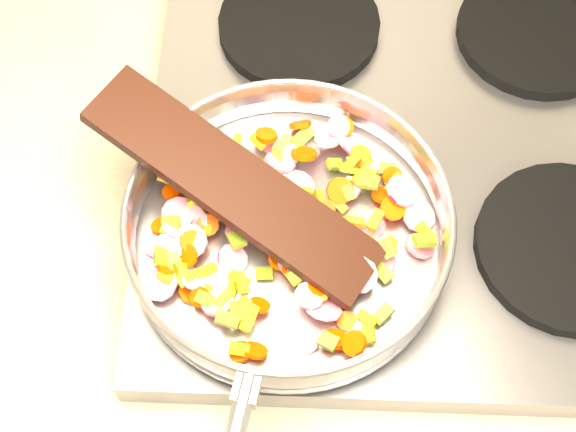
{
  "coord_description": "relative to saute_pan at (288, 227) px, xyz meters",
  "views": [
    {
      "loc": [
        -0.83,
        1.16,
        1.67
      ],
      "look_at": [
        -0.84,
        1.52,
        1.01
      ],
      "focal_mm": 50.0,
      "sensor_mm": 36.0,
      "label": 1
    }
  ],
  "objects": [
    {
      "name": "wooden_spatula",
      "position": [
        -0.05,
        0.03,
        0.03
      ],
      "size": [
        0.3,
        0.22,
        0.08
      ],
      "primitive_type": "cube",
      "rotation": [
        0.0,
        -0.22,
        2.6
      ],
      "color": "black",
      "rests_on": "saute_pan"
    },
    {
      "name": "grate_bl",
      "position": [
        0.0,
        0.29,
        -0.04
      ],
      "size": [
        0.19,
        0.19,
        0.02
      ],
      "primitive_type": "cylinder",
      "color": "black",
      "rests_on": "cooktop"
    },
    {
      "name": "grate_fr",
      "position": [
        0.28,
        0.01,
        -0.04
      ],
      "size": [
        0.19,
        0.19,
        0.02
      ],
      "primitive_type": "cylinder",
      "color": "black",
      "rests_on": "cooktop"
    },
    {
      "name": "saute_pan",
      "position": [
        0.0,
        0.0,
        0.0
      ],
      "size": [
        0.36,
        0.52,
        0.06
      ],
      "rotation": [
        0.0,
        0.0,
        -0.17
      ],
      "color": "#9E9EA5",
      "rests_on": "grate_fl"
    },
    {
      "name": "grate_fl",
      "position": [
        0.0,
        0.01,
        -0.04
      ],
      "size": [
        0.19,
        0.19,
        0.02
      ],
      "primitive_type": "cylinder",
      "color": "black",
      "rests_on": "cooktop"
    },
    {
      "name": "grate_br",
      "position": [
        0.28,
        0.29,
        -0.04
      ],
      "size": [
        0.19,
        0.19,
        0.02
      ],
      "primitive_type": "cylinder",
      "color": "black",
      "rests_on": "cooktop"
    },
    {
      "name": "cooktop",
      "position": [
        0.14,
        0.15,
        -0.07
      ],
      "size": [
        0.6,
        0.6,
        0.04
      ],
      "primitive_type": "cube",
      "color": "#939399",
      "rests_on": "counter_top"
    },
    {
      "name": "vegetable_heap",
      "position": [
        -0.01,
        0.01,
        -0.01
      ],
      "size": [
        0.3,
        0.28,
        0.05
      ],
      "color": "#DA154C",
      "rests_on": "saute_pan"
    }
  ]
}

